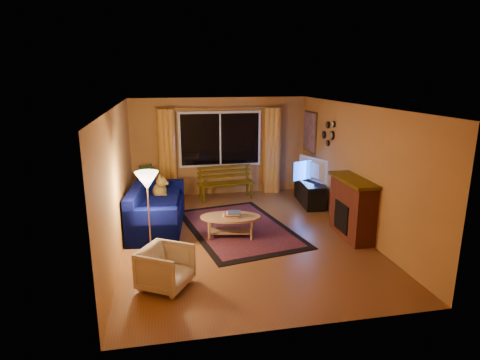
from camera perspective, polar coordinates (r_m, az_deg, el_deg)
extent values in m
cube|color=brown|center=(7.88, 0.42, -8.02)|extent=(4.50, 6.00, 0.02)
cube|color=white|center=(7.29, 0.46, 10.57)|extent=(4.50, 6.00, 0.02)
cube|color=#BB7C3A|center=(10.40, -2.86, 4.77)|extent=(4.50, 0.02, 2.50)
cube|color=#BB7C3A|center=(7.39, -16.99, 0.08)|extent=(0.02, 6.00, 2.50)
cube|color=#BB7C3A|center=(8.23, 16.06, 1.59)|extent=(0.02, 6.00, 2.50)
cube|color=black|center=(10.30, -2.83, 5.81)|extent=(2.00, 0.02, 1.30)
cylinder|color=#BF8C3F|center=(10.16, -2.85, 10.23)|extent=(3.20, 0.03, 0.03)
cylinder|color=orange|center=(10.19, -10.30, 3.61)|extent=(0.36, 0.36, 2.24)
cylinder|color=orange|center=(10.57, 4.53, 4.19)|extent=(0.36, 0.36, 2.24)
cube|color=#483505|center=(10.09, -1.99, -1.60)|extent=(1.42, 0.57, 0.41)
imported|color=#235B1E|center=(9.85, -13.16, -0.79)|extent=(0.59, 0.59, 0.94)
cube|color=#020637|center=(8.38, -11.64, -3.58)|extent=(1.19, 2.32, 0.90)
imported|color=beige|center=(6.07, -10.54, -11.89)|extent=(0.88, 0.89, 0.68)
cylinder|color=#BF8C3F|center=(7.06, -12.83, -4.70)|extent=(0.30, 0.30, 1.47)
cube|color=maroon|center=(8.26, -0.22, -6.80)|extent=(2.43, 3.30, 0.02)
cylinder|color=tan|center=(7.77, -1.35, -6.62)|extent=(1.36, 1.36, 0.42)
cube|color=black|center=(9.89, 9.85, -1.73)|extent=(0.57, 1.37, 0.56)
imported|color=black|center=(9.75, 10.00, 1.46)|extent=(0.49, 0.97, 0.57)
cube|color=maroon|center=(7.98, 15.64, -4.01)|extent=(0.40, 1.20, 1.10)
cube|color=#CC6C23|center=(10.35, 9.91, 6.77)|extent=(0.04, 0.76, 0.96)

